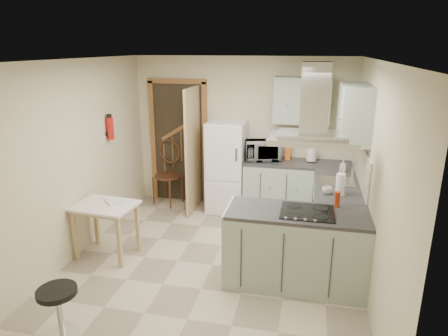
% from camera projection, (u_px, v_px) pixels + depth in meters
% --- Properties ---
extents(floor, '(4.20, 4.20, 0.00)m').
position_uv_depth(floor, '(212.00, 265.00, 5.03)').
color(floor, '#BDAD93').
rests_on(floor, ground).
extents(ceiling, '(4.20, 4.20, 0.00)m').
position_uv_depth(ceiling, '(210.00, 60.00, 4.30)').
color(ceiling, silver).
rests_on(ceiling, back_wall).
extents(back_wall, '(3.60, 0.00, 3.60)m').
position_uv_depth(back_wall, '(242.00, 134.00, 6.63)').
color(back_wall, beige).
rests_on(back_wall, floor).
extents(left_wall, '(0.00, 4.20, 4.20)m').
position_uv_depth(left_wall, '(73.00, 162.00, 5.03)').
color(left_wall, beige).
rests_on(left_wall, floor).
extents(right_wall, '(0.00, 4.20, 4.20)m').
position_uv_depth(right_wall, '(373.00, 181.00, 4.30)').
color(right_wall, beige).
rests_on(right_wall, floor).
extents(doorway, '(1.10, 0.12, 2.10)m').
position_uv_depth(doorway, '(179.00, 143.00, 6.88)').
color(doorway, brown).
rests_on(doorway, floor).
extents(fridge, '(0.60, 0.60, 1.50)m').
position_uv_depth(fridge, '(227.00, 167.00, 6.54)').
color(fridge, white).
rests_on(fridge, floor).
extents(counter_back, '(1.08, 0.60, 0.90)m').
position_uv_depth(counter_back, '(278.00, 188.00, 6.45)').
color(counter_back, '#9EB2A0').
rests_on(counter_back, floor).
extents(counter_right, '(0.60, 1.95, 0.90)m').
position_uv_depth(counter_right, '(334.00, 208.00, 5.65)').
color(counter_right, '#9EB2A0').
rests_on(counter_right, floor).
extents(splashback, '(1.68, 0.02, 0.50)m').
position_uv_depth(splashback, '(300.00, 143.00, 6.45)').
color(splashback, beige).
rests_on(splashback, counter_back).
extents(wall_cabinet_back, '(0.85, 0.35, 0.70)m').
position_uv_depth(wall_cabinet_back, '(302.00, 100.00, 6.10)').
color(wall_cabinet_back, '#9EB2A0').
rests_on(wall_cabinet_back, back_wall).
extents(wall_cabinet_right, '(0.35, 0.90, 0.70)m').
position_uv_depth(wall_cabinet_right, '(354.00, 113.00, 4.96)').
color(wall_cabinet_right, '#9EB2A0').
rests_on(wall_cabinet_right, right_wall).
extents(peninsula, '(1.55, 0.65, 0.90)m').
position_uv_depth(peninsula, '(296.00, 248.00, 4.53)').
color(peninsula, '#9EB2A0').
rests_on(peninsula, floor).
extents(hob, '(0.58, 0.50, 0.01)m').
position_uv_depth(hob, '(307.00, 212.00, 4.37)').
color(hob, black).
rests_on(hob, peninsula).
extents(extractor_hood, '(0.90, 0.55, 0.10)m').
position_uv_depth(extractor_hood, '(312.00, 139.00, 4.13)').
color(extractor_hood, silver).
rests_on(extractor_hood, ceiling).
extents(sink, '(0.45, 0.40, 0.01)m').
position_uv_depth(sink, '(337.00, 181.00, 5.35)').
color(sink, silver).
rests_on(sink, counter_right).
extents(fire_extinguisher, '(0.10, 0.10, 0.32)m').
position_uv_depth(fire_extinguisher, '(110.00, 128.00, 5.79)').
color(fire_extinguisher, '#B2140F').
rests_on(fire_extinguisher, left_wall).
extents(drop_leaf_table, '(0.81, 0.64, 0.72)m').
position_uv_depth(drop_leaf_table, '(107.00, 230.00, 5.17)').
color(drop_leaf_table, tan).
rests_on(drop_leaf_table, floor).
extents(bentwood_chair, '(0.56, 0.56, 1.01)m').
position_uv_depth(bentwood_chair, '(168.00, 176.00, 6.87)').
color(bentwood_chair, '#4C2F19').
rests_on(bentwood_chair, floor).
extents(stool, '(0.38, 0.38, 0.50)m').
position_uv_depth(stool, '(59.00, 312.00, 3.76)').
color(stool, black).
rests_on(stool, floor).
extents(microwave, '(0.63, 0.51, 0.30)m').
position_uv_depth(microwave, '(263.00, 150.00, 6.36)').
color(microwave, black).
rests_on(microwave, counter_back).
extents(kettle, '(0.18, 0.18, 0.23)m').
position_uv_depth(kettle, '(312.00, 155.00, 6.25)').
color(kettle, white).
rests_on(kettle, counter_back).
extents(cereal_box, '(0.09, 0.20, 0.30)m').
position_uv_depth(cereal_box, '(288.00, 149.00, 6.42)').
color(cereal_box, orange).
rests_on(cereal_box, counter_back).
extents(soap_bottle, '(0.10, 0.10, 0.18)m').
position_uv_depth(soap_bottle, '(343.00, 166.00, 5.74)').
color(soap_bottle, '#B5B6C2').
rests_on(soap_bottle, counter_right).
extents(paper_towel, '(0.11, 0.11, 0.28)m').
position_uv_depth(paper_towel, '(340.00, 184.00, 4.86)').
color(paper_towel, white).
rests_on(paper_towel, counter_right).
extents(cup, '(0.16, 0.16, 0.09)m').
position_uv_depth(cup, '(327.00, 190.00, 4.91)').
color(cup, silver).
rests_on(cup, counter_right).
extents(red_bottle, '(0.08, 0.08, 0.17)m').
position_uv_depth(red_bottle, '(337.00, 199.00, 4.51)').
color(red_bottle, '#BE3310').
rests_on(red_bottle, peninsula).
extents(book, '(0.29, 0.29, 0.11)m').
position_uv_depth(book, '(106.00, 199.00, 5.10)').
color(book, '#A4364F').
rests_on(book, drop_leaf_table).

